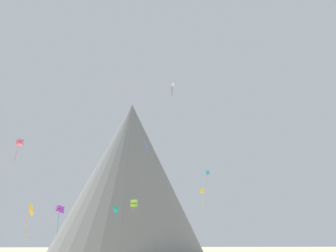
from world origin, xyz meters
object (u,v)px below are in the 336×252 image
at_px(kite_white_high, 173,87).
at_px(kite_yellow_mid, 202,191).
at_px(kite_gold_low, 30,210).
at_px(kite_pink_high, 127,88).
at_px(kite_cyan_mid, 208,174).
at_px(rock_massif, 125,182).
at_px(kite_teal_low, 116,209).
at_px(kite_blue_mid, 147,148).
at_px(kite_lime_low, 134,203).
at_px(kite_violet_low, 60,210).
at_px(kite_rainbow_mid, 20,143).

height_order(kite_white_high, kite_yellow_mid, kite_white_high).
bearing_deg(kite_gold_low, kite_white_high, 89.28).
height_order(kite_gold_low, kite_pink_high, kite_pink_high).
bearing_deg(kite_cyan_mid, rock_massif, -16.91).
height_order(kite_teal_low, kite_blue_mid, kite_blue_mid).
distance_m(kite_white_high, kite_lime_low, 26.90).
bearing_deg(kite_white_high, kite_cyan_mid, -43.05).
xyz_separation_m(kite_white_high, kite_yellow_mid, (10.88, 22.14, -19.23)).
distance_m(kite_cyan_mid, kite_violet_low, 34.28).
distance_m(kite_yellow_mid, kite_lime_low, 22.23).
bearing_deg(kite_white_high, kite_yellow_mid, -29.40).
distance_m(kite_teal_low, kite_lime_low, 7.10).
xyz_separation_m(kite_teal_low, kite_gold_low, (-11.89, -28.77, -2.71)).
bearing_deg(kite_violet_low, kite_yellow_mid, 90.80).
distance_m(kite_cyan_mid, kite_pink_high, 31.11).
bearing_deg(kite_blue_mid, kite_gold_low, -78.18).
height_order(rock_massif, kite_teal_low, rock_massif).
bearing_deg(kite_gold_low, kite_pink_high, 74.30).
xyz_separation_m(kite_cyan_mid, kite_rainbow_mid, (-34.49, -29.23, -1.90)).
relative_size(kite_teal_low, kite_gold_low, 0.90).
bearing_deg(kite_cyan_mid, kite_violet_low, 71.57).
bearing_deg(kite_violet_low, rock_massif, 138.90).
bearing_deg(kite_lime_low, kite_rainbow_mid, 77.72).
xyz_separation_m(kite_rainbow_mid, kite_lime_low, (17.27, 27.40, -5.39)).
height_order(kite_white_high, kite_rainbow_mid, kite_white_high).
xyz_separation_m(kite_rainbow_mid, kite_pink_high, (14.85, 7.83, 13.05)).
height_order(kite_pink_high, kite_lime_low, kite_pink_high).
xyz_separation_m(kite_white_high, kite_cyan_mid, (9.97, 11.96, -16.55)).
bearing_deg(kite_gold_low, kite_yellow_mid, 106.12).
distance_m(kite_white_high, kite_rainbow_mid, 35.21).
relative_size(kite_yellow_mid, kite_blue_mid, 2.05).
height_order(kite_rainbow_mid, kite_violet_low, kite_rainbow_mid).
bearing_deg(kite_gold_low, kite_cyan_mid, 97.13).
bearing_deg(rock_massif, kite_white_high, -82.34).
distance_m(kite_teal_low, kite_pink_high, 31.95).
bearing_deg(kite_gold_low, kite_rainbow_mid, -47.63).
distance_m(kite_rainbow_mid, kite_lime_low, 32.83).
height_order(kite_gold_low, kite_blue_mid, kite_blue_mid).
relative_size(rock_massif, kite_teal_low, 15.26).
distance_m(rock_massif, kite_gold_low, 84.87).
bearing_deg(kite_blue_mid, rock_massif, -170.67).
bearing_deg(rock_massif, kite_blue_mid, -87.63).
bearing_deg(kite_gold_low, kite_lime_low, 115.69).
height_order(rock_massif, kite_violet_low, rock_massif).
bearing_deg(kite_cyan_mid, kite_white_high, 104.63).
distance_m(rock_massif, kite_violet_low, 69.87).
xyz_separation_m(rock_massif, kite_rainbow_mid, (-15.23, -86.33, -8.87)).
relative_size(kite_teal_low, kite_lime_low, 1.59).
bearing_deg(kite_lime_low, kite_teal_low, -36.28).
bearing_deg(kite_yellow_mid, kite_violet_low, 127.60).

